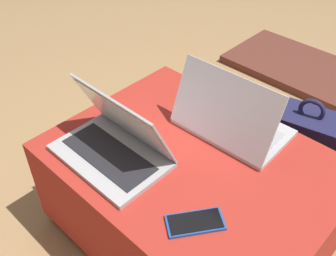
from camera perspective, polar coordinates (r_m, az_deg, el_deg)
The scene contains 6 objects.
ground_plane at distance 1.55m, azimuth 2.97°, elevation -15.02°, with size 14.00×14.00×0.00m, color tan.
ottoman at distance 1.39m, azimuth 3.25°, elevation -10.20°, with size 0.89×0.68×0.40m.
laptop_near at distance 1.23m, azimuth -7.74°, elevation -2.18°, with size 0.36×0.24×0.23m.
laptop_far at distance 1.32m, azimuth 8.98°, elevation 1.08°, with size 0.37×0.25×0.23m.
cell_phone at distance 1.07m, azimuth 3.97°, elevation -13.50°, with size 0.15×0.17×0.01m.
backpack at distance 1.65m, azimuth 18.47°, elevation -3.67°, with size 0.36×0.26×0.46m.
Camera 1 is at (0.56, -0.70, 1.27)m, focal length 42.00 mm.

